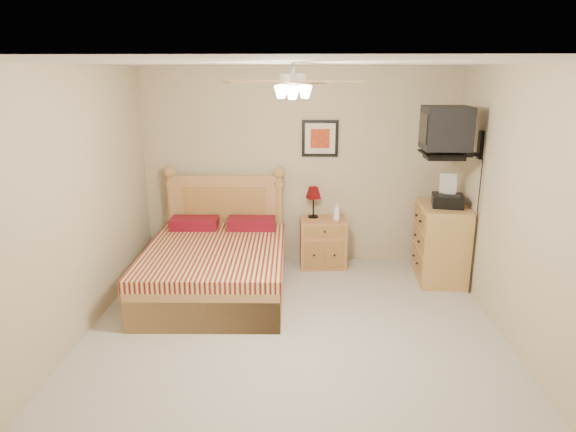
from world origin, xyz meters
The scene contains 17 objects.
floor centered at (0.00, 0.00, 0.00)m, with size 4.50×4.50×0.00m, color #A7A096.
ceiling centered at (0.00, 0.00, 2.50)m, with size 4.00×4.50×0.04m, color white.
wall_back centered at (0.00, 2.25, 1.25)m, with size 4.00×0.04×2.50m, color tan.
wall_front centered at (0.00, -2.25, 1.25)m, with size 4.00×0.04×2.50m, color tan.
wall_left centered at (-2.00, 0.00, 1.25)m, with size 0.04×4.50×2.50m, color tan.
wall_right centered at (2.00, 0.00, 1.25)m, with size 0.04×4.50×2.50m, color tan.
bed centered at (-0.91, 1.12, 0.64)m, with size 1.51×1.98×1.28m, color #AE7547, non-canonical shape.
nightstand centered at (0.32, 2.00, 0.31)m, with size 0.58×0.43×0.63m, color #BB7B4B.
table_lamp centered at (0.20, 2.08, 0.83)m, with size 0.22×0.22×0.40m, color #5C0508, non-canonical shape.
lotion_bottle centered at (0.49, 1.96, 0.74)m, with size 0.09×0.09×0.22m, color white.
framed_picture centered at (0.27, 2.23, 1.62)m, with size 0.46×0.04×0.46m, color black.
dresser centered at (1.73, 1.62, 0.46)m, with size 0.54×0.78×0.92m, color tan.
fax_machine centered at (1.74, 1.56, 1.10)m, with size 0.34×0.36×0.36m, color black, non-canonical shape.
magazine_lower centered at (1.67, 1.92, 0.94)m, with size 0.21×0.28×0.03m, color beige.
magazine_upper centered at (1.69, 1.95, 0.96)m, with size 0.20×0.27×0.02m, color tan.
wall_tv centered at (1.75, 1.34, 1.81)m, with size 0.56×0.46×0.58m, color black, non-canonical shape.
ceiling_fan centered at (0.00, -0.20, 2.36)m, with size 1.14×1.14×0.28m, color silver, non-canonical shape.
Camera 1 is at (0.13, -4.26, 2.44)m, focal length 32.00 mm.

